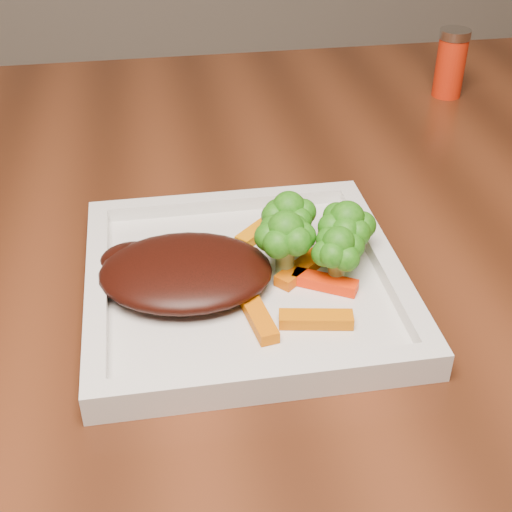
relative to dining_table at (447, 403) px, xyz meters
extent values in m
cube|color=#472814|center=(0.11, 0.11, -0.38)|extent=(4.00, 4.00, 0.01)
cube|color=silver|center=(-0.32, -0.17, 0.38)|extent=(0.27, 0.27, 0.01)
ellipsoid|color=black|center=(-0.37, -0.17, 0.40)|extent=(0.16, 0.13, 0.03)
cube|color=#C76103|center=(-0.27, -0.24, 0.39)|extent=(0.06, 0.03, 0.01)
cube|color=#CA5C03|center=(-0.32, -0.23, 0.39)|extent=(0.02, 0.06, 0.01)
cube|color=#F56104|center=(-0.21, -0.12, 0.39)|extent=(0.05, 0.03, 0.01)
cube|color=orange|center=(-0.29, -0.10, 0.39)|extent=(0.05, 0.05, 0.01)
cube|color=#F92B04|center=(-0.25, -0.19, 0.39)|extent=(0.06, 0.04, 0.01)
cube|color=#CE5303|center=(-0.27, -0.17, 0.39)|extent=(0.06, 0.05, 0.01)
cylinder|color=red|center=(0.03, 0.23, 0.42)|extent=(0.04, 0.04, 0.09)
camera|label=1|loc=(-0.39, -0.67, 0.76)|focal=50.00mm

